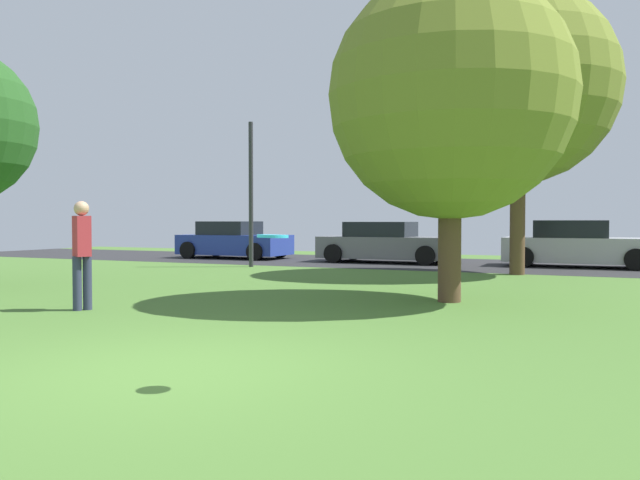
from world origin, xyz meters
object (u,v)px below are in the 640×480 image
object	(u,v)px
oak_tree_center	(450,98)
parked_car_silver	(577,246)
oak_tree_right	(519,87)
person_thrower	(82,250)
parked_car_blue	(233,241)
street_lamp_post	(251,195)
frisbee_disc	(273,236)
parked_car_grey	(386,244)

from	to	relation	value
oak_tree_center	parked_car_silver	bearing A→B (deg)	80.71
oak_tree_center	oak_tree_right	bearing A→B (deg)	87.15
person_thrower	parked_car_blue	size ratio (longest dim) A/B	0.42
oak_tree_center	street_lamp_post	size ratio (longest dim) A/B	1.29
frisbee_disc	parked_car_silver	distance (m)	16.61
frisbee_disc	parked_car_blue	bearing A→B (deg)	123.38
parked_car_blue	street_lamp_post	bearing A→B (deg)	-50.93
parked_car_blue	person_thrower	bearing A→B (deg)	-67.42
parked_car_silver	parked_car_blue	bearing A→B (deg)	-177.75
frisbee_disc	parked_car_grey	distance (m)	16.72
person_thrower	parked_car_blue	world-z (taller)	person_thrower
oak_tree_center	parked_car_blue	size ratio (longest dim) A/B	1.38
oak_tree_center	parked_car_silver	world-z (taller)	oak_tree_center
frisbee_disc	street_lamp_post	distance (m)	14.56
oak_tree_right	person_thrower	distance (m)	12.02
oak_tree_right	parked_car_blue	bearing A→B (deg)	163.89
oak_tree_right	street_lamp_post	world-z (taller)	oak_tree_right
oak_tree_right	street_lamp_post	distance (m)	8.40
person_thrower	street_lamp_post	distance (m)	9.85
person_thrower	street_lamp_post	bearing A→B (deg)	134.60
oak_tree_right	person_thrower	bearing A→B (deg)	-118.70
parked_car_silver	oak_tree_center	bearing A→B (deg)	-99.29
oak_tree_right	parked_car_blue	distance (m)	12.13
person_thrower	street_lamp_post	size ratio (longest dim) A/B	0.39
oak_tree_right	parked_car_silver	distance (m)	5.79
oak_tree_center	parked_car_blue	distance (m)	14.56
parked_car_silver	street_lamp_post	xyz separation A→B (m)	(-9.26, -4.12, 1.59)
oak_tree_right	person_thrower	size ratio (longest dim) A/B	4.31
oak_tree_center	parked_car_blue	bearing A→B (deg)	137.86
oak_tree_right	frisbee_disc	size ratio (longest dim) A/B	19.82
oak_tree_center	street_lamp_post	xyz separation A→B (m)	(-7.61, 5.92, -1.36)
oak_tree_right	parked_car_silver	xyz separation A→B (m)	(1.32, 3.63, -4.32)
oak_tree_right	parked_car_grey	size ratio (longest dim) A/B	1.65
parked_car_blue	street_lamp_post	distance (m)	4.96
street_lamp_post	person_thrower	bearing A→B (deg)	-75.26
frisbee_disc	street_lamp_post	xyz separation A→B (m)	(-7.60, 12.39, 0.94)
parked_car_grey	parked_car_blue	bearing A→B (deg)	-179.37
person_thrower	parked_car_grey	bearing A→B (deg)	116.99
frisbee_disc	oak_tree_center	bearing A→B (deg)	89.92
oak_tree_center	street_lamp_post	distance (m)	9.74
parked_car_blue	street_lamp_post	world-z (taller)	street_lamp_post
person_thrower	parked_car_grey	world-z (taller)	person_thrower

